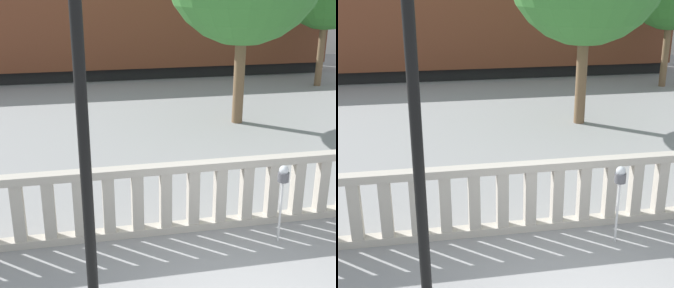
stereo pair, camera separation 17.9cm
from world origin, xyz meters
TOP-DOWN VIEW (x-y plane):
  - balustrade at (0.00, 2.53)m, footprint 12.44×0.24m
  - lamppost at (-2.14, 0.68)m, footprint 0.36×0.36m
  - parking_meter at (1.12, 1.84)m, footprint 0.19×0.19m
  - train_near at (-0.02, 17.11)m, footprint 19.74×2.74m
  - train_far at (-3.91, 24.42)m, footprint 29.29×2.93m

SIDE VIEW (x-z plane):
  - balustrade at x=0.00m, z-range 0.00..1.31m
  - parking_meter at x=1.12m, z-range 0.45..1.87m
  - train_far at x=-3.91m, z-range -0.22..3.66m
  - train_near at x=-0.02m, z-range -0.20..4.14m
  - lamppost at x=-2.14m, z-range 0.30..5.65m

